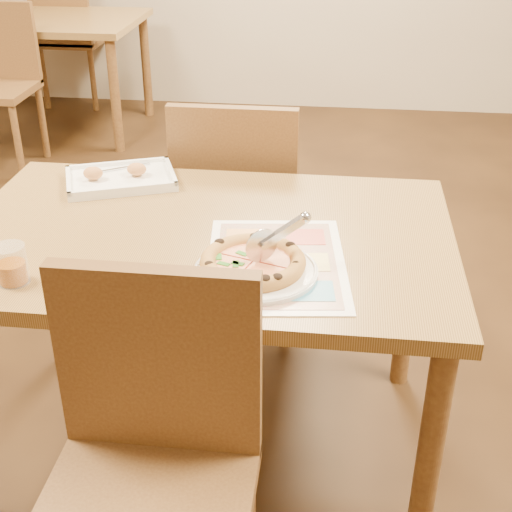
# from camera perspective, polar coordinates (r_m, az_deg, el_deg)

# --- Properties ---
(dining_table) EXTENTS (1.30, 0.85, 0.72)m
(dining_table) POSITION_cam_1_polar(r_m,az_deg,el_deg) (1.91, -4.10, -0.34)
(dining_table) COLOR olive
(dining_table) RESTS_ON ground
(chair_near) EXTENTS (0.42, 0.42, 0.47)m
(chair_near) POSITION_cam_1_polar(r_m,az_deg,el_deg) (1.47, -8.41, -14.11)
(chair_near) COLOR brown
(chair_near) RESTS_ON ground
(chair_far) EXTENTS (0.42, 0.42, 0.47)m
(chair_far) POSITION_cam_1_polar(r_m,az_deg,el_deg) (2.47, -1.50, 5.05)
(chair_far) COLOR brown
(chair_far) RESTS_ON ground
(bg_table) EXTENTS (1.30, 0.85, 0.72)m
(bg_table) POSITION_cam_1_polar(r_m,az_deg,el_deg) (4.93, -17.11, 16.80)
(bg_table) COLOR olive
(bg_table) RESTS_ON ground
(bg_chair_far) EXTENTS (0.42, 0.42, 0.47)m
(bg_chair_far) POSITION_cam_1_polar(r_m,az_deg,el_deg) (5.39, -14.94, 17.30)
(bg_chair_far) COLOR brown
(bg_chair_far) RESTS_ON ground
(plate) EXTENTS (0.35, 0.35, 0.02)m
(plate) POSITION_cam_1_polar(r_m,az_deg,el_deg) (1.67, 0.00, -1.27)
(plate) COLOR white
(plate) RESTS_ON dining_table
(pizza) EXTENTS (0.25, 0.25, 0.04)m
(pizza) POSITION_cam_1_polar(r_m,az_deg,el_deg) (1.66, -0.25, -0.50)
(pizza) COLOR gold
(pizza) RESTS_ON plate
(pizza_cutter) EXTENTS (0.14, 0.11, 0.09)m
(pizza_cutter) POSITION_cam_1_polar(r_m,az_deg,el_deg) (1.65, 1.62, 1.58)
(pizza_cutter) COLOR silver
(pizza_cutter) RESTS_ON pizza
(appetizer_tray) EXTENTS (0.37, 0.32, 0.06)m
(appetizer_tray) POSITION_cam_1_polar(r_m,az_deg,el_deg) (2.19, -10.82, 6.08)
(appetizer_tray) COLOR white
(appetizer_tray) RESTS_ON dining_table
(glass_tumbler) EXTENTS (0.07, 0.07, 0.09)m
(glass_tumbler) POSITION_cam_1_polar(r_m,az_deg,el_deg) (1.71, -18.97, -0.81)
(glass_tumbler) COLOR #91470B
(glass_tumbler) RESTS_ON dining_table
(menu) EXTENTS (0.38, 0.50, 0.00)m
(menu) POSITION_cam_1_polar(r_m,az_deg,el_deg) (1.71, 1.64, -0.54)
(menu) COLOR white
(menu) RESTS_ON dining_table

